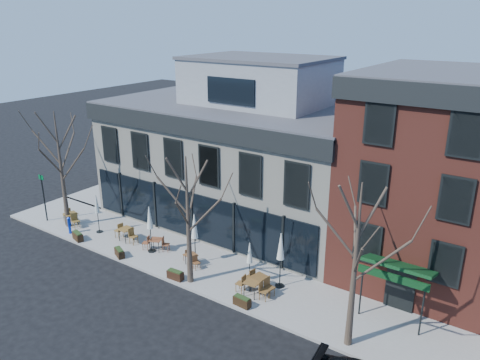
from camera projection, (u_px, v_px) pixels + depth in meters
The scene contains 25 objects.
ground at pixel (194, 242), 29.99m from camera, with size 120.00×120.00×0.00m, color black.
sidewalk_front at pixel (214, 270), 26.56m from camera, with size 33.50×4.70×0.15m, color gray.
sidewalk_side at pixel (139, 182), 40.67m from camera, with size 4.50×12.00×0.15m, color gray.
corner_building at pixel (240, 154), 32.34m from camera, with size 18.39×10.39×11.10m.
red_brick_building at pixel (437, 176), 25.03m from camera, with size 8.20×11.78×11.18m.
tree_corner at pixel (61, 169), 30.66m from camera, with size 3.93×3.98×7.92m.
tree_mid at pixel (188, 220), 24.10m from camera, with size 3.50×3.55×7.04m.
tree_right at pixel (355, 265), 19.19m from camera, with size 3.72×3.77×7.48m.
sign_pole at pixel (44, 195), 32.23m from camera, with size 0.50×0.10×3.40m.
call_box at pixel (69, 225), 30.70m from camera, with size 0.25×0.24×1.19m.
cafe_set_0 at pixel (71, 218), 32.01m from camera, with size 2.00×0.94×1.03m.
cafe_set_1 at pixel (126, 233), 29.73m from camera, with size 1.97×0.83×1.03m.
cafe_set_2 at pixel (156, 243), 28.51m from camera, with size 1.74×1.10×0.91m.
cafe_set_3 at pixel (191, 258), 26.83m from camera, with size 1.57×0.90×0.81m.
cafe_set_4 at pixel (252, 287), 23.84m from camera, with size 1.90×0.79×0.99m.
cafe_set_5 at pixel (259, 282), 24.26m from camera, with size 1.97×0.91×1.01m.
umbrella_0 at pixel (97, 206), 30.46m from camera, with size 0.43×0.43×2.66m.
umbrella_1 at pixel (150, 220), 27.83m from camera, with size 0.47×0.47×2.95m.
umbrella_2 at pixel (194, 229), 26.46m from camera, with size 0.49×0.49×3.09m.
umbrella_3 at pixel (250, 255), 24.51m from camera, with size 0.39×0.39×2.43m.
umbrella_4 at pixel (281, 249), 24.10m from camera, with size 0.50×0.50×3.10m.
planter_0 at pixel (78, 236), 29.90m from camera, with size 1.03×0.63×0.54m.
planter_1 at pixel (119, 253), 27.85m from camera, with size 0.97×0.70×0.50m.
planter_2 at pixel (175, 275), 25.42m from camera, with size 0.95×0.43×0.52m.
planter_3 at pixel (242, 301), 23.06m from camera, with size 0.94×0.43×0.51m.
Camera 1 is at (17.76, -20.55, 13.66)m, focal length 35.00 mm.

